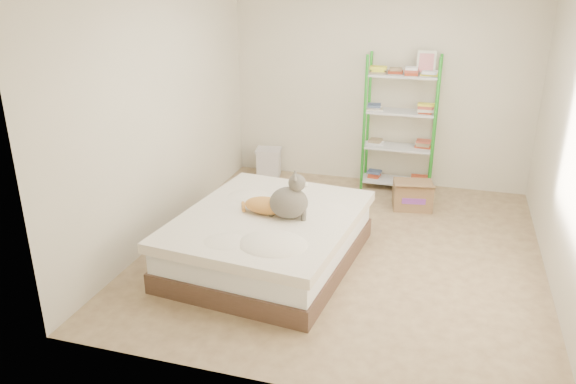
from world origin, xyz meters
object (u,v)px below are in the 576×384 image
at_px(orange_cat, 266,203).
at_px(grey_cat, 289,196).
at_px(bed, 269,238).
at_px(shelf_unit, 401,121).
at_px(white_bin, 269,162).
at_px(cardboard_box, 412,195).

xyz_separation_m(orange_cat, grey_cat, (0.24, -0.04, 0.12)).
height_order(bed, orange_cat, orange_cat).
relative_size(bed, shelf_unit, 1.19).
bearing_deg(orange_cat, shelf_unit, 69.00).
xyz_separation_m(bed, grey_cat, (0.20, -0.01, 0.46)).
bearing_deg(orange_cat, white_bin, 109.84).
distance_m(shelf_unit, white_bin, 1.85).
height_order(orange_cat, cardboard_box, orange_cat).
distance_m(shelf_unit, cardboard_box, 0.97).
xyz_separation_m(grey_cat, cardboard_box, (1.00, 1.76, -0.55)).
xyz_separation_m(bed, white_bin, (-0.77, 2.32, -0.05)).
distance_m(bed, shelf_unit, 2.61).
height_order(shelf_unit, white_bin, shelf_unit).
relative_size(bed, white_bin, 5.42).
relative_size(cardboard_box, white_bin, 1.30).
xyz_separation_m(cardboard_box, white_bin, (-1.97, 0.57, 0.04)).
distance_m(bed, orange_cat, 0.35).
bearing_deg(cardboard_box, orange_cat, -135.53).
relative_size(grey_cat, shelf_unit, 0.25).
relative_size(grey_cat, cardboard_box, 0.87).
distance_m(orange_cat, shelf_unit, 2.53).
bearing_deg(white_bin, shelf_unit, 1.03).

